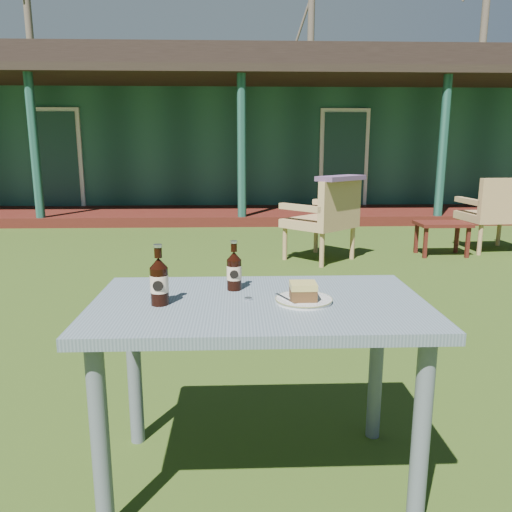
{
  "coord_description": "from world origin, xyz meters",
  "views": [
    {
      "loc": [
        -0.08,
        -3.32,
        1.26
      ],
      "look_at": [
        0.0,
        -1.3,
        0.82
      ],
      "focal_mm": 35.0,
      "sensor_mm": 36.0,
      "label": 1
    }
  ],
  "objects_px": {
    "armchair_left": "(326,216)",
    "side_table": "(442,227)",
    "cola_bottle_near": "(234,270)",
    "cafe_table": "(259,327)",
    "cola_bottle_far": "(159,281)",
    "cake_slice": "(303,291)",
    "plate": "(304,300)",
    "armchair_right": "(497,210)"
  },
  "relations": [
    {
      "from": "armchair_left",
      "to": "side_table",
      "type": "relative_size",
      "value": 1.55
    },
    {
      "from": "cola_bottle_near",
      "to": "armchair_left",
      "type": "xyz_separation_m",
      "value": [
        1.01,
        3.66,
        -0.28
      ]
    },
    {
      "from": "cafe_table",
      "to": "cola_bottle_far",
      "type": "distance_m",
      "value": 0.4
    },
    {
      "from": "cake_slice",
      "to": "armchair_left",
      "type": "distance_m",
      "value": 3.93
    },
    {
      "from": "cafe_table",
      "to": "cake_slice",
      "type": "xyz_separation_m",
      "value": [
        0.15,
        -0.04,
        0.15
      ]
    },
    {
      "from": "armchair_left",
      "to": "side_table",
      "type": "height_order",
      "value": "armchair_left"
    },
    {
      "from": "cola_bottle_far",
      "to": "armchair_left",
      "type": "bearing_deg",
      "value": 71.74
    },
    {
      "from": "plate",
      "to": "armchair_right",
      "type": "height_order",
      "value": "armchair_right"
    },
    {
      "from": "cake_slice",
      "to": "side_table",
      "type": "distance_m",
      "value": 4.65
    },
    {
      "from": "plate",
      "to": "cola_bottle_near",
      "type": "distance_m",
      "value": 0.31
    },
    {
      "from": "armchair_right",
      "to": "side_table",
      "type": "distance_m",
      "value": 0.78
    },
    {
      "from": "plate",
      "to": "side_table",
      "type": "distance_m",
      "value": 4.64
    },
    {
      "from": "cola_bottle_near",
      "to": "cola_bottle_far",
      "type": "xyz_separation_m",
      "value": [
        -0.26,
        -0.18,
        0.01
      ]
    },
    {
      "from": "armchair_left",
      "to": "plate",
      "type": "bearing_deg",
      "value": -101.2
    },
    {
      "from": "cola_bottle_near",
      "to": "armchair_right",
      "type": "height_order",
      "value": "armchair_right"
    },
    {
      "from": "plate",
      "to": "armchair_right",
      "type": "bearing_deg",
      "value": 55.42
    },
    {
      "from": "cola_bottle_near",
      "to": "cola_bottle_far",
      "type": "relative_size",
      "value": 0.9
    },
    {
      "from": "side_table",
      "to": "cola_bottle_far",
      "type": "bearing_deg",
      "value": -123.58
    },
    {
      "from": "cola_bottle_far",
      "to": "cake_slice",
      "type": "bearing_deg",
      "value": -0.63
    },
    {
      "from": "cola_bottle_near",
      "to": "armchair_right",
      "type": "bearing_deg",
      "value": 52.09
    },
    {
      "from": "cola_bottle_far",
      "to": "armchair_right",
      "type": "distance_m",
      "value": 5.49
    },
    {
      "from": "plate",
      "to": "cola_bottle_near",
      "type": "height_order",
      "value": "cola_bottle_near"
    },
    {
      "from": "plate",
      "to": "cola_bottle_near",
      "type": "bearing_deg",
      "value": 145.73
    },
    {
      "from": "armchair_right",
      "to": "side_table",
      "type": "relative_size",
      "value": 1.52
    },
    {
      "from": "cake_slice",
      "to": "armchair_right",
      "type": "xyz_separation_m",
      "value": [
        2.94,
        4.27,
        -0.25
      ]
    },
    {
      "from": "plate",
      "to": "cake_slice",
      "type": "xyz_separation_m",
      "value": [
        -0.0,
        -0.01,
        0.04
      ]
    },
    {
      "from": "plate",
      "to": "armchair_left",
      "type": "xyz_separation_m",
      "value": [
        0.76,
        3.83,
        -0.21
      ]
    },
    {
      "from": "cafe_table",
      "to": "side_table",
      "type": "relative_size",
      "value": 2.0
    },
    {
      "from": "cafe_table",
      "to": "plate",
      "type": "xyz_separation_m",
      "value": [
        0.16,
        -0.02,
        0.11
      ]
    },
    {
      "from": "cake_slice",
      "to": "cola_bottle_near",
      "type": "xyz_separation_m",
      "value": [
        -0.24,
        0.18,
        0.03
      ]
    },
    {
      "from": "cola_bottle_far",
      "to": "armchair_left",
      "type": "relative_size",
      "value": 0.23
    },
    {
      "from": "cake_slice",
      "to": "armchair_left",
      "type": "relative_size",
      "value": 0.1
    },
    {
      "from": "cola_bottle_far",
      "to": "side_table",
      "type": "xyz_separation_m",
      "value": [
        2.7,
        4.07,
        -0.46
      ]
    },
    {
      "from": "plate",
      "to": "cola_bottle_far",
      "type": "bearing_deg",
      "value": -179.04
    },
    {
      "from": "plate",
      "to": "cake_slice",
      "type": "distance_m",
      "value": 0.04
    },
    {
      "from": "armchair_right",
      "to": "side_table",
      "type": "xyz_separation_m",
      "value": [
        -0.74,
        -0.19,
        -0.17
      ]
    },
    {
      "from": "cake_slice",
      "to": "side_table",
      "type": "relative_size",
      "value": 0.15
    },
    {
      "from": "cola_bottle_near",
      "to": "armchair_left",
      "type": "height_order",
      "value": "armchair_left"
    },
    {
      "from": "armchair_right",
      "to": "side_table",
      "type": "height_order",
      "value": "armchair_right"
    },
    {
      "from": "armchair_left",
      "to": "armchair_right",
      "type": "bearing_deg",
      "value": 11.06
    },
    {
      "from": "cafe_table",
      "to": "plate",
      "type": "bearing_deg",
      "value": -7.88
    },
    {
      "from": "cola_bottle_near",
      "to": "cola_bottle_far",
      "type": "distance_m",
      "value": 0.31
    }
  ]
}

